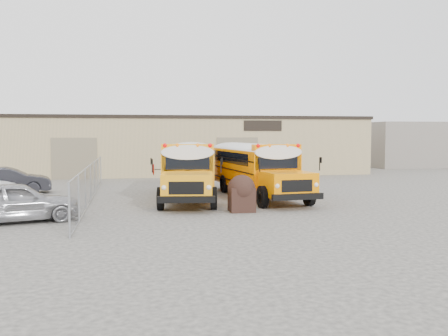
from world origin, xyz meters
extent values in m
plane|color=#3E3D39|center=(0.00, 0.00, 0.00)|extent=(120.00, 120.00, 0.00)
cube|color=tan|center=(0.00, 20.00, 2.25)|extent=(30.00, 10.00, 4.50)
cube|color=black|center=(0.00, 20.00, 4.55)|extent=(30.20, 10.20, 0.25)
cube|color=black|center=(6.00, 14.98, 3.90)|extent=(3.00, 0.08, 0.80)
cube|color=#6C624C|center=(-8.00, 14.98, 1.50)|extent=(3.20, 0.08, 3.00)
cube|color=#6C624C|center=(4.00, 14.98, 1.50)|extent=(3.20, 0.08, 3.00)
cylinder|color=gray|center=(-6.00, -6.00, 0.90)|extent=(0.07, 0.07, 1.80)
cylinder|color=gray|center=(-6.00, -3.00, 0.90)|extent=(0.07, 0.07, 1.80)
cylinder|color=gray|center=(-6.00, 0.00, 0.90)|extent=(0.07, 0.07, 1.80)
cylinder|color=gray|center=(-6.00, 3.00, 0.90)|extent=(0.07, 0.07, 1.80)
cylinder|color=gray|center=(-6.00, 6.00, 0.90)|extent=(0.07, 0.07, 1.80)
cylinder|color=gray|center=(-6.00, 9.00, 0.90)|extent=(0.07, 0.07, 1.80)
cylinder|color=gray|center=(-6.00, 12.00, 0.90)|extent=(0.07, 0.07, 1.80)
cylinder|color=gray|center=(-6.00, 3.00, 1.78)|extent=(0.05, 18.00, 0.05)
cylinder|color=gray|center=(-6.00, 3.00, 0.05)|extent=(0.05, 18.00, 0.05)
cube|color=gray|center=(-6.00, 3.00, 0.90)|extent=(0.02, 18.00, 1.70)
cube|color=gray|center=(24.00, 24.00, 2.20)|extent=(10.00, 8.00, 4.40)
cube|color=orange|center=(-0.20, 9.51, 1.49)|extent=(3.43, 7.61, 1.98)
cube|color=orange|center=(-0.87, 4.82, 1.06)|extent=(2.41, 2.41, 1.11)
cube|color=black|center=(-0.72, 5.89, 2.05)|extent=(1.97, 0.34, 0.72)
cube|color=white|center=(-0.20, 9.51, 2.63)|extent=(3.44, 7.69, 0.39)
cube|color=orange|center=(-0.68, 6.11, 2.66)|extent=(2.41, 0.81, 0.35)
sphere|color=#E50705|center=(-1.72, 6.04, 2.77)|extent=(0.19, 0.19, 0.19)
sphere|color=#E50705|center=(0.29, 5.75, 2.77)|extent=(0.19, 0.19, 0.19)
sphere|color=orange|center=(-1.17, 5.96, 2.77)|extent=(0.19, 0.19, 0.19)
sphere|color=orange|center=(-0.26, 5.83, 2.77)|extent=(0.19, 0.19, 0.19)
cube|color=black|center=(-1.03, 3.70, 0.62)|extent=(2.37, 0.55, 0.27)
cube|color=black|center=(0.33, 13.20, 0.62)|extent=(2.37, 0.53, 0.27)
cube|color=black|center=(-0.20, 9.51, 1.42)|extent=(3.45, 7.47, 0.06)
cube|color=black|center=(-0.16, 9.80, 2.05)|extent=(3.30, 6.47, 0.60)
cylinder|color=black|center=(-1.99, 5.09, 0.50)|extent=(0.41, 1.03, 1.00)
cylinder|color=black|center=(0.28, 4.77, 0.50)|extent=(0.41, 1.03, 1.00)
cylinder|color=black|center=(-1.13, 11.13, 0.50)|extent=(0.41, 1.03, 1.00)
cylinder|color=black|center=(1.15, 10.80, 0.50)|extent=(0.41, 1.03, 1.00)
cylinder|color=#BF0505|center=(-2.18, 7.26, 1.61)|extent=(0.11, 0.54, 0.54)
cube|color=orange|center=(1.82, 9.50, 1.48)|extent=(3.07, 7.46, 1.96)
cube|color=orange|center=(2.27, 4.84, 1.05)|extent=(2.29, 2.29, 1.10)
cube|color=black|center=(2.17, 5.91, 2.03)|extent=(1.95, 0.25, 0.72)
cube|color=white|center=(1.82, 9.50, 2.60)|extent=(3.08, 7.53, 0.38)
cube|color=orange|center=(2.15, 6.12, 2.63)|extent=(2.38, 0.70, 0.34)
sphere|color=#E50705|center=(1.17, 5.81, 2.74)|extent=(0.19, 0.19, 0.19)
sphere|color=#E50705|center=(3.17, 6.00, 2.74)|extent=(0.19, 0.19, 0.19)
sphere|color=orange|center=(1.72, 5.86, 2.74)|extent=(0.19, 0.19, 0.19)
sphere|color=orange|center=(2.62, 5.95, 2.74)|extent=(0.19, 0.19, 0.19)
cube|color=black|center=(2.38, 3.72, 0.61)|extent=(2.35, 0.43, 0.27)
cube|color=black|center=(1.47, 13.17, 0.61)|extent=(2.35, 0.41, 0.27)
cube|color=black|center=(1.82, 9.50, 1.40)|extent=(3.10, 7.32, 0.06)
cube|color=black|center=(1.80, 9.79, 2.03)|extent=(2.99, 6.32, 0.59)
cylinder|color=black|center=(1.13, 4.84, 0.50)|extent=(0.36, 1.01, 0.99)
cylinder|color=black|center=(3.39, 5.05, 0.50)|extent=(0.36, 1.01, 0.99)
cylinder|color=black|center=(0.55, 10.84, 0.50)|extent=(0.36, 1.01, 0.99)
cylinder|color=black|center=(2.82, 11.05, 0.50)|extent=(0.36, 1.01, 0.99)
cube|color=black|center=(0.54, -1.71, 0.52)|extent=(1.05, 0.95, 1.04)
sphere|color=black|center=(0.54, -1.71, 0.99)|extent=(1.15, 1.15, 1.15)
imported|color=#A5A5AA|center=(-8.28, -2.65, 0.77)|extent=(4.87, 3.03, 1.55)
imported|color=black|center=(-10.63, 6.70, 0.73)|extent=(4.63, 2.24, 1.46)
camera|label=1|loc=(-4.13, -22.17, 3.32)|focal=40.00mm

